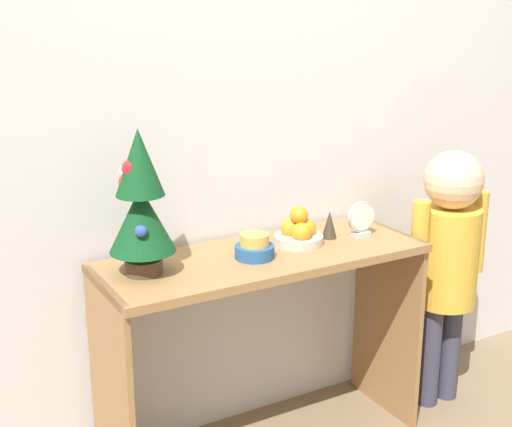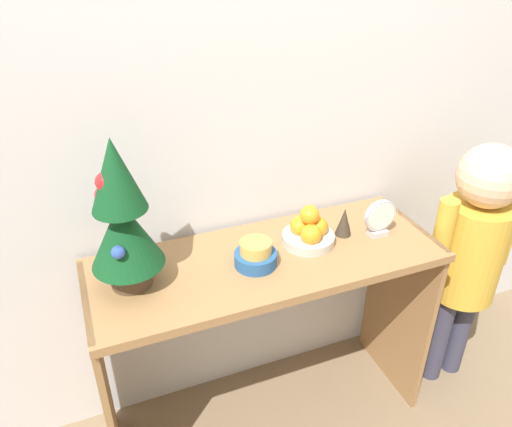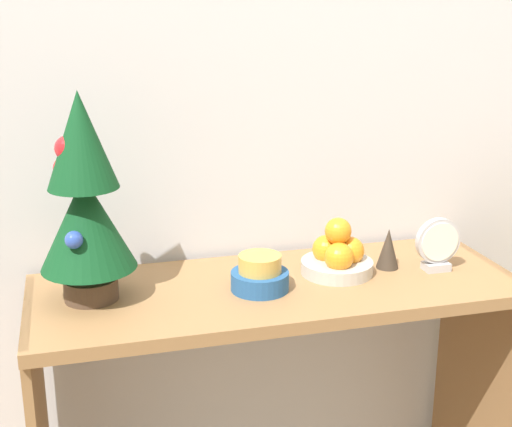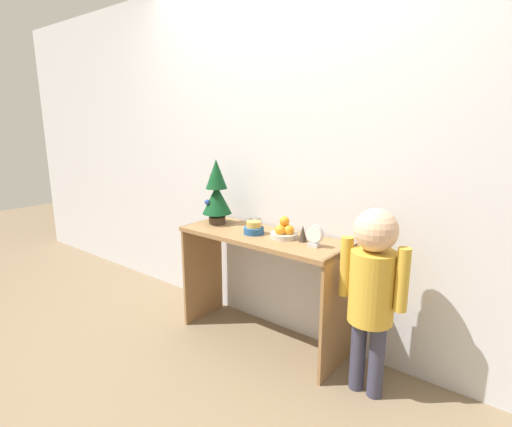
{
  "view_description": "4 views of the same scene",
  "coord_description": "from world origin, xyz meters",
  "px_view_note": "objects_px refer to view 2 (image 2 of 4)",
  "views": [
    {
      "loc": [
        -1.17,
        -1.79,
        1.59
      ],
      "look_at": [
        -0.02,
        0.24,
        0.91
      ],
      "focal_mm": 50.0,
      "sensor_mm": 36.0,
      "label": 1
    },
    {
      "loc": [
        -0.52,
        -1.0,
        1.7
      ],
      "look_at": [
        -0.03,
        0.24,
        0.92
      ],
      "focal_mm": 35.0,
      "sensor_mm": 36.0,
      "label": 2
    },
    {
      "loc": [
        -0.45,
        -1.28,
        1.41
      ],
      "look_at": [
        -0.06,
        0.2,
        0.95
      ],
      "focal_mm": 50.0,
      "sensor_mm": 36.0,
      "label": 3
    },
    {
      "loc": [
        1.55,
        -1.79,
        1.49
      ],
      "look_at": [
        -0.02,
        0.18,
        0.91
      ],
      "focal_mm": 28.0,
      "sensor_mm": 36.0,
      "label": 4
    }
  ],
  "objects_px": {
    "child_figure": "(473,244)",
    "singing_bowl": "(256,255)",
    "figurine": "(344,222)",
    "fruit_bowl": "(309,231)",
    "desk_clock": "(380,218)",
    "mini_tree": "(121,216)"
  },
  "relations": [
    {
      "from": "child_figure",
      "to": "singing_bowl",
      "type": "bearing_deg",
      "value": 176.52
    },
    {
      "from": "mini_tree",
      "to": "desk_clock",
      "type": "distance_m",
      "value": 0.85
    },
    {
      "from": "figurine",
      "to": "fruit_bowl",
      "type": "bearing_deg",
      "value": -178.84
    },
    {
      "from": "desk_clock",
      "to": "mini_tree",
      "type": "bearing_deg",
      "value": 177.13
    },
    {
      "from": "mini_tree",
      "to": "singing_bowl",
      "type": "distance_m",
      "value": 0.43
    },
    {
      "from": "singing_bowl",
      "to": "desk_clock",
      "type": "distance_m",
      "value": 0.46
    },
    {
      "from": "mini_tree",
      "to": "figurine",
      "type": "relative_size",
      "value": 4.57
    },
    {
      "from": "figurine",
      "to": "child_figure",
      "type": "xyz_separation_m",
      "value": [
        0.5,
        -0.1,
        -0.15
      ]
    },
    {
      "from": "mini_tree",
      "to": "desk_clock",
      "type": "xyz_separation_m",
      "value": [
        0.84,
        -0.04,
        -0.17
      ]
    },
    {
      "from": "singing_bowl",
      "to": "child_figure",
      "type": "xyz_separation_m",
      "value": [
        0.85,
        -0.05,
        -0.14
      ]
    },
    {
      "from": "mini_tree",
      "to": "desk_clock",
      "type": "height_order",
      "value": "mini_tree"
    },
    {
      "from": "singing_bowl",
      "to": "figurine",
      "type": "xyz_separation_m",
      "value": [
        0.35,
        0.05,
        0.01
      ]
    },
    {
      "from": "singing_bowl",
      "to": "figurine",
      "type": "bearing_deg",
      "value": 8.68
    },
    {
      "from": "fruit_bowl",
      "to": "desk_clock",
      "type": "relative_size",
      "value": 1.31
    },
    {
      "from": "fruit_bowl",
      "to": "singing_bowl",
      "type": "relative_size",
      "value": 1.31
    },
    {
      "from": "singing_bowl",
      "to": "child_figure",
      "type": "distance_m",
      "value": 0.86
    },
    {
      "from": "fruit_bowl",
      "to": "desk_clock",
      "type": "distance_m",
      "value": 0.25
    },
    {
      "from": "fruit_bowl",
      "to": "figurine",
      "type": "relative_size",
      "value": 1.73
    },
    {
      "from": "singing_bowl",
      "to": "child_figure",
      "type": "bearing_deg",
      "value": -3.48
    },
    {
      "from": "singing_bowl",
      "to": "child_figure",
      "type": "relative_size",
      "value": 0.13
    },
    {
      "from": "figurine",
      "to": "child_figure",
      "type": "height_order",
      "value": "child_figure"
    },
    {
      "from": "fruit_bowl",
      "to": "figurine",
      "type": "height_order",
      "value": "fruit_bowl"
    }
  ]
}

